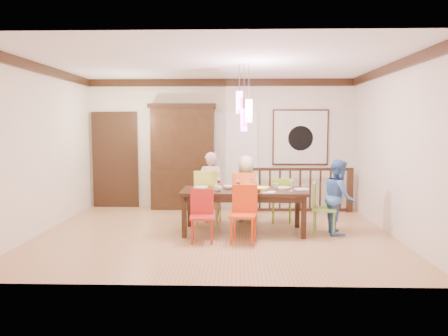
{
  "coord_description": "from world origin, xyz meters",
  "views": [
    {
      "loc": [
        0.37,
        -7.4,
        1.84
      ],
      "look_at": [
        0.14,
        0.3,
        1.11
      ],
      "focal_mm": 35.0,
      "sensor_mm": 36.0,
      "label": 1
    }
  ],
  "objects_px": {
    "person_far_mid": "(246,189)",
    "person_end_right": "(339,197)",
    "dining_table": "(244,194)",
    "china_hutch": "(183,156)",
    "balustrade": "(300,189)",
    "person_far_left": "(211,187)",
    "chair_far_left": "(209,193)",
    "chair_end_right": "(325,205)"
  },
  "relations": [
    {
      "from": "dining_table",
      "to": "person_far_mid",
      "type": "distance_m",
      "value": 0.86
    },
    {
      "from": "chair_end_right",
      "to": "person_far_left",
      "type": "xyz_separation_m",
      "value": [
        -2.01,
        0.87,
        0.17
      ]
    },
    {
      "from": "chair_end_right",
      "to": "person_far_mid",
      "type": "xyz_separation_m",
      "value": [
        -1.33,
        0.92,
        0.14
      ]
    },
    {
      "from": "chair_end_right",
      "to": "person_far_mid",
      "type": "height_order",
      "value": "person_far_mid"
    },
    {
      "from": "chair_far_left",
      "to": "balustrade",
      "type": "distance_m",
      "value": 2.23
    },
    {
      "from": "person_far_left",
      "to": "balustrade",
      "type": "bearing_deg",
      "value": -146.17
    },
    {
      "from": "dining_table",
      "to": "chair_far_left",
      "type": "relative_size",
      "value": 2.09
    },
    {
      "from": "chair_far_left",
      "to": "person_far_mid",
      "type": "relative_size",
      "value": 0.79
    },
    {
      "from": "chair_end_right",
      "to": "person_end_right",
      "type": "bearing_deg",
      "value": -71.0
    },
    {
      "from": "dining_table",
      "to": "person_end_right",
      "type": "xyz_separation_m",
      "value": [
        1.63,
        -0.04,
        -0.03
      ]
    },
    {
      "from": "balustrade",
      "to": "person_end_right",
      "type": "height_order",
      "value": "person_end_right"
    },
    {
      "from": "china_hutch",
      "to": "balustrade",
      "type": "distance_m",
      "value": 2.68
    },
    {
      "from": "balustrade",
      "to": "person_far_mid",
      "type": "height_order",
      "value": "person_far_mid"
    },
    {
      "from": "chair_far_left",
      "to": "person_far_left",
      "type": "height_order",
      "value": "person_far_left"
    },
    {
      "from": "balustrade",
      "to": "person_end_right",
      "type": "distance_m",
      "value": 1.95
    },
    {
      "from": "balustrade",
      "to": "person_end_right",
      "type": "bearing_deg",
      "value": -80.07
    },
    {
      "from": "chair_far_left",
      "to": "person_end_right",
      "type": "xyz_separation_m",
      "value": [
        2.28,
        -0.74,
        0.06
      ]
    },
    {
      "from": "balustrade",
      "to": "person_far_left",
      "type": "xyz_separation_m",
      "value": [
        -1.86,
        -1.06,
        0.18
      ]
    },
    {
      "from": "balustrade",
      "to": "china_hutch",
      "type": "bearing_deg",
      "value": 170.9
    },
    {
      "from": "dining_table",
      "to": "balustrade",
      "type": "height_order",
      "value": "balustrade"
    },
    {
      "from": "balustrade",
      "to": "person_far_left",
      "type": "relative_size",
      "value": 1.67
    },
    {
      "from": "balustrade",
      "to": "person_end_right",
      "type": "relative_size",
      "value": 1.76
    },
    {
      "from": "chair_end_right",
      "to": "person_far_left",
      "type": "height_order",
      "value": "person_far_left"
    },
    {
      "from": "person_end_right",
      "to": "chair_far_left",
      "type": "bearing_deg",
      "value": 75.02
    },
    {
      "from": "chair_far_left",
      "to": "chair_end_right",
      "type": "bearing_deg",
      "value": 168.33
    },
    {
      "from": "dining_table",
      "to": "chair_end_right",
      "type": "distance_m",
      "value": 1.4
    },
    {
      "from": "person_far_mid",
      "to": "person_end_right",
      "type": "bearing_deg",
      "value": 166.15
    },
    {
      "from": "china_hutch",
      "to": "balustrade",
      "type": "relative_size",
      "value": 1.03
    },
    {
      "from": "dining_table",
      "to": "person_far_mid",
      "type": "bearing_deg",
      "value": 86.56
    },
    {
      "from": "dining_table",
      "to": "person_far_left",
      "type": "bearing_deg",
      "value": 128.01
    },
    {
      "from": "dining_table",
      "to": "person_far_left",
      "type": "height_order",
      "value": "person_far_left"
    },
    {
      "from": "person_end_right",
      "to": "balustrade",
      "type": "bearing_deg",
      "value": 14.29
    },
    {
      "from": "china_hutch",
      "to": "person_far_mid",
      "type": "relative_size",
      "value": 1.82
    },
    {
      "from": "dining_table",
      "to": "china_hutch",
      "type": "relative_size",
      "value": 0.91
    },
    {
      "from": "chair_end_right",
      "to": "person_far_mid",
      "type": "distance_m",
      "value": 1.63
    },
    {
      "from": "chair_end_right",
      "to": "person_far_mid",
      "type": "bearing_deg",
      "value": 68.97
    },
    {
      "from": "chair_far_left",
      "to": "person_end_right",
      "type": "bearing_deg",
      "value": 170.83
    },
    {
      "from": "chair_far_left",
      "to": "person_far_mid",
      "type": "height_order",
      "value": "person_far_mid"
    },
    {
      "from": "chair_far_left",
      "to": "balustrade",
      "type": "bearing_deg",
      "value": -139.69
    },
    {
      "from": "china_hutch",
      "to": "person_end_right",
      "type": "distance_m",
      "value": 3.75
    },
    {
      "from": "chair_far_left",
      "to": "person_far_left",
      "type": "bearing_deg",
      "value": -99.5
    },
    {
      "from": "chair_end_right",
      "to": "china_hutch",
      "type": "xyz_separation_m",
      "value": [
        -2.72,
        2.27,
        0.67
      ]
    }
  ]
}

